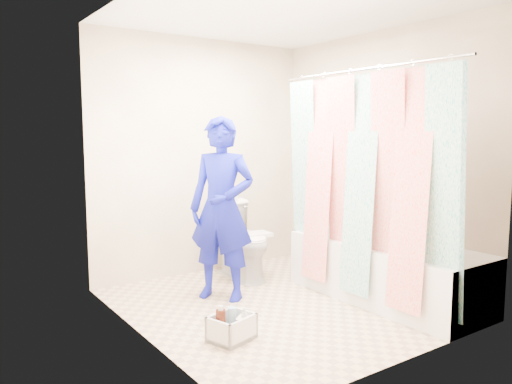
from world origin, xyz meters
TOP-DOWN VIEW (x-y plane):
  - floor at (0.00, 0.00)m, footprint 2.60×2.60m
  - ceiling at (0.00, 0.00)m, footprint 2.40×2.60m
  - wall_back at (0.00, 1.30)m, footprint 2.40×0.02m
  - wall_front at (0.00, -1.30)m, footprint 2.40×0.02m
  - wall_left at (-1.20, 0.00)m, footprint 0.02×2.60m
  - wall_right at (1.20, 0.00)m, footprint 0.02×2.60m
  - bathtub at (0.85, -0.43)m, footprint 0.70×1.75m
  - curtain_rod at (0.52, -0.43)m, footprint 0.02×1.90m
  - shower_curtain at (0.52, -0.43)m, footprint 0.06×1.75m
  - toilet at (0.19, 0.85)m, footprint 0.47×0.77m
  - tank_lid at (0.18, 0.73)m, footprint 0.48×0.23m
  - tank_internals at (0.15, 1.06)m, footprint 0.19×0.06m
  - plumber at (-0.29, 0.43)m, footprint 0.66×0.69m
  - cleaning_caddy at (-0.70, -0.39)m, footprint 0.35×0.31m

SIDE VIEW (x-z plane):
  - floor at x=0.00m, z-range 0.00..0.00m
  - cleaning_caddy at x=-0.70m, z-range -0.03..0.20m
  - bathtub at x=0.85m, z-range 0.02..0.52m
  - toilet at x=0.19m, z-range 0.00..0.77m
  - tank_lid at x=0.18m, z-range 0.43..0.47m
  - tank_internals at x=0.15m, z-range 0.63..0.88m
  - plumber at x=-0.29m, z-range 0.00..1.59m
  - shower_curtain at x=0.52m, z-range 0.12..1.92m
  - wall_back at x=0.00m, z-range 0.00..2.40m
  - wall_front at x=0.00m, z-range 0.00..2.40m
  - wall_left at x=-1.20m, z-range 0.00..2.40m
  - wall_right at x=1.20m, z-range 0.00..2.40m
  - curtain_rod at x=0.52m, z-range 1.94..1.96m
  - ceiling at x=0.00m, z-range 2.39..2.41m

